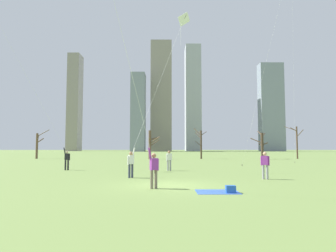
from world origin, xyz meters
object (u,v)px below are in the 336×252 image
(kite_flyer_foreground_right_red, at_px, (133,82))
(bystander_watching_nearby, at_px, (265,164))
(picnic_spot, at_px, (225,190))
(bare_tree_far_right_edge, at_px, (262,144))
(bare_tree_center, at_px, (150,144))
(bare_tree_right_of_center, at_px, (38,144))
(kite_flyer_foreground_left_white, at_px, (146,121))
(bare_tree_rightmost, at_px, (201,143))
(kite_flyer_midfield_left_pink, at_px, (54,133))
(bystander_far_off_by_trees, at_px, (169,159))
(bare_tree_leftmost, at_px, (297,141))

(kite_flyer_foreground_right_red, relative_size, bystander_watching_nearby, 12.27)
(picnic_spot, distance_m, bare_tree_far_right_edge, 37.73)
(bare_tree_center, height_order, bare_tree_right_of_center, bare_tree_right_of_center)
(kite_flyer_foreground_left_white, xyz_separation_m, bare_tree_rightmost, (7.10, 28.60, -1.01))
(kite_flyer_foreground_right_red, bearing_deg, bare_tree_rightmost, 78.70)
(bare_tree_right_of_center, bearing_deg, bare_tree_rightmost, -2.43)
(kite_flyer_midfield_left_pink, relative_size, bare_tree_far_right_edge, 4.07)
(bystander_far_off_by_trees, distance_m, bare_tree_rightmost, 25.24)
(bare_tree_leftmost, bearing_deg, kite_flyer_foreground_left_white, -128.66)
(kite_flyer_foreground_right_red, xyz_separation_m, bare_tree_far_right_edge, (16.95, 35.11, -2.32))
(bare_tree_rightmost, xyz_separation_m, bare_tree_right_of_center, (-27.08, 1.15, -0.26))
(bystander_watching_nearby, xyz_separation_m, bare_tree_right_of_center, (-27.21, 32.30, 1.48))
(picnic_spot, relative_size, bare_tree_rightmost, 0.35)
(kite_flyer_foreground_left_white, relative_size, bare_tree_right_of_center, 2.86)
(kite_flyer_foreground_right_red, distance_m, bare_tree_rightmost, 36.85)
(bare_tree_center, relative_size, bare_tree_leftmost, 0.84)
(bare_tree_far_right_edge, bearing_deg, kite_flyer_foreground_right_red, -115.76)
(kite_flyer_midfield_left_pink, xyz_separation_m, bare_tree_far_right_edge, (24.88, 22.85, -0.65))
(kite_flyer_midfield_left_pink, relative_size, bare_tree_right_of_center, 3.84)
(kite_flyer_midfield_left_pink, relative_size, picnic_spot, 10.43)
(bystander_watching_nearby, bearing_deg, kite_flyer_midfield_left_pink, 154.37)
(kite_flyer_foreground_right_red, xyz_separation_m, bare_tree_right_of_center, (-19.87, 37.23, -2.36))
(kite_flyer_midfield_left_pink, bearing_deg, bare_tree_leftmost, 37.64)
(bare_tree_rightmost, bearing_deg, bystander_watching_nearby, -89.76)
(bystander_far_off_by_trees, distance_m, picnic_spot, 11.95)
(kite_flyer_midfield_left_pink, bearing_deg, bare_tree_rightmost, 57.55)
(bare_tree_center, bearing_deg, bystander_watching_nearby, -74.58)
(bare_tree_leftmost, distance_m, bare_tree_right_of_center, 42.94)
(bare_tree_right_of_center, bearing_deg, kite_flyer_foreground_right_red, -61.91)
(bystander_watching_nearby, distance_m, bare_tree_leftmost, 35.02)
(bare_tree_rightmost, distance_m, bare_tree_center, 8.24)
(bystander_far_off_by_trees, height_order, bare_tree_center, bare_tree_center)
(kite_flyer_foreground_right_red, xyz_separation_m, bare_tree_center, (-0.96, 35.02, -2.31))
(kite_flyer_foreground_right_red, xyz_separation_m, picnic_spot, (3.91, -0.22, -4.64))
(kite_flyer_foreground_left_white, height_order, kite_flyer_foreground_right_red, kite_flyer_foreground_right_red)
(bystander_far_off_by_trees, height_order, bare_tree_right_of_center, bare_tree_right_of_center)
(kite_flyer_foreground_right_red, bearing_deg, bystander_far_off_by_trees, 81.46)
(kite_flyer_midfield_left_pink, relative_size, bare_tree_rightmost, 3.70)
(picnic_spot, height_order, bare_tree_leftmost, bare_tree_leftmost)
(bare_tree_rightmost, bearing_deg, picnic_spot, -95.19)
(kite_flyer_foreground_right_red, bearing_deg, bare_tree_center, 91.57)
(bystander_far_off_by_trees, bearing_deg, bare_tree_far_right_edge, 57.20)
(bare_tree_rightmost, bearing_deg, bare_tree_far_right_edge, -5.64)
(bystander_watching_nearby, distance_m, picnic_spot, 6.24)
(kite_flyer_foreground_left_white, height_order, bare_tree_rightmost, kite_flyer_foreground_left_white)
(picnic_spot, relative_size, bare_tree_right_of_center, 0.37)
(kite_flyer_foreground_left_white, relative_size, bare_tree_far_right_edge, 3.04)
(kite_flyer_foreground_right_red, distance_m, kite_flyer_midfield_left_pink, 14.70)
(bystander_watching_nearby, height_order, bare_tree_right_of_center, bare_tree_right_of_center)
(bare_tree_right_of_center, bearing_deg, bare_tree_far_right_edge, -3.28)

